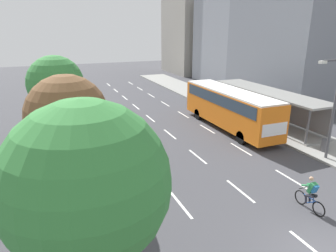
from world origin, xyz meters
name	(u,v)px	position (x,y,z in m)	size (l,w,h in m)	color
median_strip	(60,129)	(-8.30, 20.00, 0.06)	(2.60, 52.00, 0.12)	brown
sidewalk_right	(233,109)	(9.25, 20.00, 0.07)	(4.50, 52.00, 0.15)	gray
lane_divider_left	(121,130)	(-3.50, 17.75, 0.00)	(0.14, 46.51, 0.01)	white
lane_divider_center	(159,126)	(0.00, 17.75, 0.00)	(0.14, 46.51, 0.01)	white
lane_divider_right	(194,121)	(3.50, 17.75, 0.00)	(0.14, 46.51, 0.01)	white
bus_shelter	(269,103)	(9.53, 14.87, 1.87)	(2.90, 12.69, 2.86)	gray
bus	(229,105)	(5.25, 14.79, 2.07)	(2.54, 11.29, 3.37)	orange
cyclist	(311,195)	(2.00, 2.82, 0.79)	(0.46, 1.82, 1.71)	black
median_tree_nearest	(86,184)	(-8.37, 0.49, 4.78)	(4.12, 4.12, 6.73)	brown
median_tree_second	(67,116)	(-8.18, 8.70, 4.26)	(4.01, 4.01, 6.15)	brown
median_tree_third	(56,84)	(-8.30, 16.90, 4.49)	(4.02, 4.02, 6.39)	brown
streetlight	(333,103)	(7.42, 6.76, 3.89)	(1.91, 0.24, 6.50)	#4C4C51
trash_bin	(325,145)	(8.45, 7.64, 0.57)	(0.52, 0.52, 0.85)	#4C4C51
building_mid_right	(249,39)	(20.43, 33.12, 6.66)	(11.84, 14.07, 13.31)	#8E939E
building_far_right	(194,4)	(18.07, 47.26, 12.41)	(8.63, 10.92, 24.82)	#A39E93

